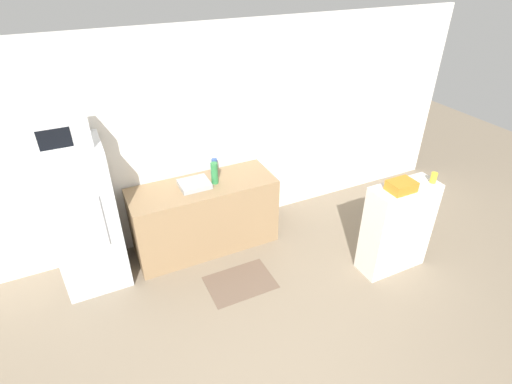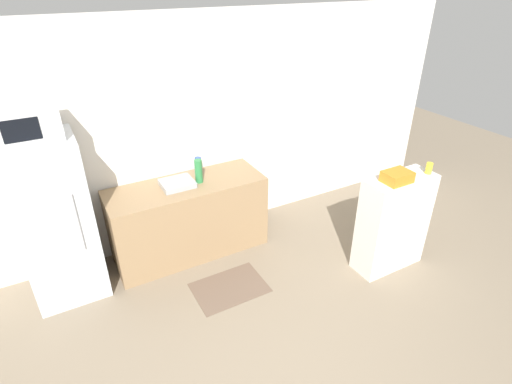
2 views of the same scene
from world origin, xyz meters
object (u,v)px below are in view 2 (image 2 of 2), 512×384
bottle_tall (199,171)px  basket (397,177)px  bottle_short (198,164)px  refrigerator (56,221)px  microwave (27,123)px  jar (429,168)px

bottle_tall → basket: size_ratio=0.94×
bottle_tall → bottle_short: 0.29m
refrigerator → bottle_tall: size_ratio=6.29×
microwave → bottle_tall: (1.47, -0.00, -0.80)m
microwave → jar: microwave is taller
bottle_tall → basket: (1.56, -1.33, 0.14)m
bottle_short → jar: jar is taller
microwave → basket: bearing=-23.7°
bottle_tall → bottle_short: size_ratio=1.59×
microwave → jar: bearing=-21.3°
refrigerator → microwave: bearing=-110.6°
bottle_tall → basket: bearing=-40.4°
refrigerator → microwave: 0.98m
jar → bottle_short: bearing=139.3°
refrigerator → jar: bearing=-21.4°
basket → refrigerator: bearing=156.3°
basket → jar: (0.43, -0.02, 0.00)m
basket → microwave: bearing=156.3°
jar → basket: bearing=177.2°
refrigerator → basket: refrigerator is taller
microwave → bottle_short: size_ratio=3.08×
refrigerator → bottle_tall: (1.47, -0.00, 0.19)m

